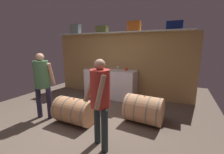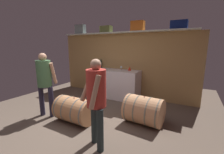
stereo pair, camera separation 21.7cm
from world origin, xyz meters
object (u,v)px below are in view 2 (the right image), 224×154
wine_glass (121,67)px  red_funnel (130,68)px  visitor_tasting (45,78)px  toolcase_navy (179,25)px  winemaker_pouring (96,95)px  wine_barrel_far (75,110)px  wine_bottle_dark (101,64)px  wine_barrel_near (144,110)px  work_cabinet (114,84)px  toolcase_orange (138,26)px  toolcase_grey (80,29)px  toolcase_olive (106,29)px

wine_glass → red_funnel: (0.29, 0.04, -0.03)m
wine_glass → visitor_tasting: size_ratio=0.09×
toolcase_navy → red_funnel: size_ratio=3.34×
winemaker_pouring → visitor_tasting: visitor_tasting is taller
red_funnel → winemaker_pouring: 2.63m
toolcase_navy → wine_barrel_far: size_ratio=0.49×
wine_bottle_dark → wine_glass: bearing=-7.8°
wine_glass → wine_barrel_far: wine_glass is taller
wine_barrel_near → red_funnel: bearing=127.6°
work_cabinet → wine_barrel_near: bearing=-42.0°
toolcase_orange → toolcase_navy: toolcase_orange is taller
red_funnel → visitor_tasting: size_ratio=0.08×
toolcase_grey → wine_barrel_near: toolcase_grey is taller
toolcase_navy → work_cabinet: bearing=-170.6°
toolcase_olive → wine_barrel_far: bearing=-76.9°
toolcase_navy → toolcase_orange: bearing=-177.5°
toolcase_navy → work_cabinet: 2.61m
toolcase_orange → wine_glass: bearing=-167.3°
work_cabinet → winemaker_pouring: bearing=-68.5°
red_funnel → wine_glass: bearing=-172.7°
red_funnel → wine_barrel_far: 2.27m
toolcase_olive → wine_glass: bearing=-9.9°
toolcase_orange → winemaker_pouring: toolcase_orange is taller
wine_bottle_dark → visitor_tasting: 2.28m
work_cabinet → visitor_tasting: visitor_tasting is taller
toolcase_olive → wine_glass: size_ratio=2.93×
toolcase_olive → toolcase_navy: (2.29, 0.00, 0.00)m
toolcase_navy → red_funnel: toolcase_navy is taller
wine_bottle_dark → red_funnel: bearing=-4.1°
toolcase_grey → toolcase_olive: bearing=-1.2°
toolcase_navy → wine_barrel_far: toolcase_navy is taller
toolcase_navy → red_funnel: (-1.36, -0.09, -1.27)m
wine_bottle_dark → winemaker_pouring: 3.12m
red_funnel → wine_barrel_far: red_funnel is taller
toolcase_navy → visitor_tasting: bearing=-136.9°
wine_barrel_far → winemaker_pouring: winemaker_pouring is taller
toolcase_orange → wine_barrel_near: toolcase_orange is taller
toolcase_grey → wine_bottle_dark: toolcase_grey is taller
wine_bottle_dark → wine_barrel_far: wine_bottle_dark is taller
toolcase_grey → wine_bottle_dark: size_ratio=1.19×
wine_barrel_near → wine_barrel_far: 1.56m
wine_barrel_near → visitor_tasting: 2.44m
toolcase_orange → work_cabinet: toolcase_orange is taller
toolcase_olive → visitor_tasting: (-0.37, -2.28, -1.32)m
red_funnel → visitor_tasting: bearing=-120.8°
toolcase_orange → wine_bottle_dark: (-1.34, -0.01, -1.23)m
work_cabinet → wine_glass: 0.61m
toolcase_navy → winemaker_pouring: size_ratio=0.28×
toolcase_orange → wine_barrel_near: 2.62m
toolcase_olive → toolcase_navy: 2.29m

